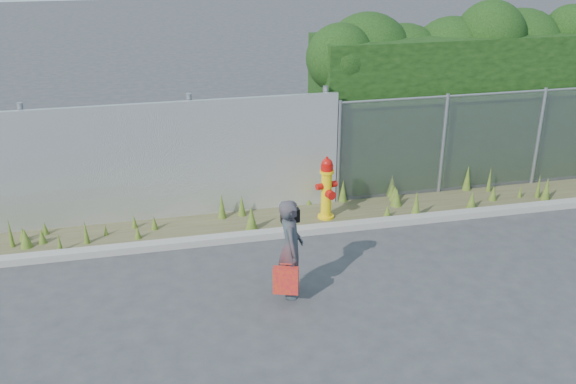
% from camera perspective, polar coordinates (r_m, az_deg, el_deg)
% --- Properties ---
extents(ground, '(80.00, 80.00, 0.00)m').
position_cam_1_polar(ground, '(9.81, 3.56, -8.37)').
color(ground, '#37373A').
rests_on(ground, ground).
extents(curb, '(16.00, 0.22, 0.12)m').
position_cam_1_polar(curb, '(11.30, 1.04, -3.48)').
color(curb, gray).
rests_on(curb, ground).
extents(weed_strip, '(16.00, 1.34, 0.55)m').
position_cam_1_polar(weed_strip, '(11.89, 1.58, -1.73)').
color(weed_strip, '#4D472C').
rests_on(weed_strip, ground).
extents(corrugated_fence, '(8.50, 0.21, 2.30)m').
position_cam_1_polar(corrugated_fence, '(11.75, -15.96, 2.21)').
color(corrugated_fence, '#B4B7BC').
rests_on(corrugated_fence, ground).
extents(chainlink_fence, '(6.50, 0.07, 2.05)m').
position_cam_1_polar(chainlink_fence, '(13.51, 17.63, 4.38)').
color(chainlink_fence, gray).
rests_on(chainlink_fence, ground).
extents(hedge, '(7.58, 2.02, 3.66)m').
position_cam_1_polar(hedge, '(14.14, 15.82, 9.48)').
color(hedge, black).
rests_on(hedge, ground).
extents(fire_hydrant, '(0.41, 0.36, 1.21)m').
position_cam_1_polar(fire_hydrant, '(11.68, 3.44, 0.24)').
color(fire_hydrant, yellow).
rests_on(fire_hydrant, ground).
extents(woman, '(0.45, 0.60, 1.51)m').
position_cam_1_polar(woman, '(9.24, 0.25, -5.04)').
color(woman, '#0E555B').
rests_on(woman, ground).
extents(red_tote_bag, '(0.36, 0.13, 0.47)m').
position_cam_1_polar(red_tote_bag, '(9.20, -0.20, -7.86)').
color(red_tote_bag, '#B70A2E').
extents(black_shoulder_bag, '(0.27, 0.11, 0.20)m').
position_cam_1_polar(black_shoulder_bag, '(9.25, 0.19, -2.11)').
color(black_shoulder_bag, black).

